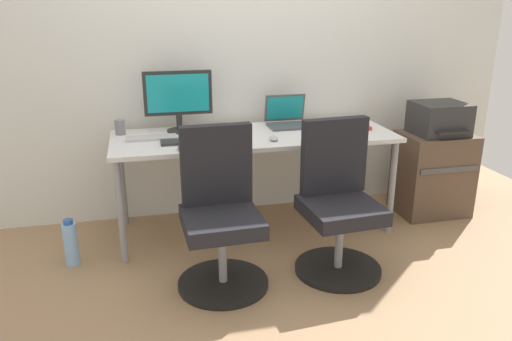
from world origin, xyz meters
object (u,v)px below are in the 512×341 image
at_px(office_chair_left, 220,216).
at_px(office_chair_right, 338,205).
at_px(open_laptop, 288,118).
at_px(water_bottle_on_floor, 71,243).
at_px(side_cabinet, 433,173).
at_px(coffee_mug, 334,132).
at_px(desktop_monitor, 178,97).
at_px(printer, 439,118).

distance_m(office_chair_left, office_chair_right, 0.73).
bearing_deg(open_laptop, water_bottle_on_floor, -163.84).
height_order(side_cabinet, water_bottle_on_floor, side_cabinet).
xyz_separation_m(office_chair_right, open_laptop, (-0.07, 0.87, 0.35)).
bearing_deg(coffee_mug, office_chair_left, -152.83).
xyz_separation_m(office_chair_right, water_bottle_on_floor, (-1.64, 0.42, -0.28)).
bearing_deg(desktop_monitor, side_cabinet, -6.93).
relative_size(office_chair_left, water_bottle_on_floor, 3.03).
bearing_deg(side_cabinet, printer, -90.00).
height_order(side_cabinet, printer, printer).
xyz_separation_m(printer, desktop_monitor, (-1.94, 0.24, 0.21)).
relative_size(office_chair_right, desktop_monitor, 1.96).
relative_size(office_chair_left, office_chair_right, 1.00).
xyz_separation_m(side_cabinet, open_laptop, (-1.14, 0.22, 0.45)).
distance_m(side_cabinet, coffee_mug, 1.05).
distance_m(desktop_monitor, coffee_mug, 1.12).
bearing_deg(water_bottle_on_floor, office_chair_left, -24.88).
xyz_separation_m(water_bottle_on_floor, open_laptop, (1.57, 0.45, 0.63)).
xyz_separation_m(office_chair_left, printer, (1.80, 0.65, 0.34)).
xyz_separation_m(office_chair_right, printer, (1.07, 0.65, 0.34)).
height_order(office_chair_left, printer, office_chair_left).
bearing_deg(printer, desktop_monitor, 173.05).
bearing_deg(water_bottle_on_floor, open_laptop, 16.16).
xyz_separation_m(printer, open_laptop, (-1.14, 0.22, 0.01)).
height_order(desktop_monitor, coffee_mug, desktop_monitor).
relative_size(office_chair_right, water_bottle_on_floor, 3.03).
bearing_deg(side_cabinet, desktop_monitor, 173.07).
relative_size(office_chair_right, printer, 2.35).
bearing_deg(printer, side_cabinet, 90.00).
height_order(side_cabinet, coffee_mug, coffee_mug).
relative_size(office_chair_left, side_cabinet, 1.45).
distance_m(office_chair_left, open_laptop, 1.15).
xyz_separation_m(desktop_monitor, coffee_mug, (1.01, -0.44, -0.20)).
relative_size(water_bottle_on_floor, coffee_mug, 3.37).
bearing_deg(water_bottle_on_floor, printer, 4.87).
relative_size(side_cabinet, printer, 1.62).
bearing_deg(office_chair_left, printer, 19.81).
xyz_separation_m(side_cabinet, printer, (-0.00, -0.00, 0.44)).
relative_size(open_laptop, coffee_mug, 3.37).
bearing_deg(office_chair_right, printer, 31.27).
distance_m(water_bottle_on_floor, desktop_monitor, 1.22).
height_order(office_chair_left, water_bottle_on_floor, office_chair_left).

